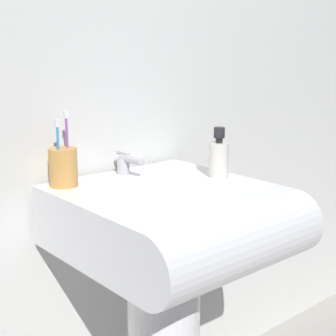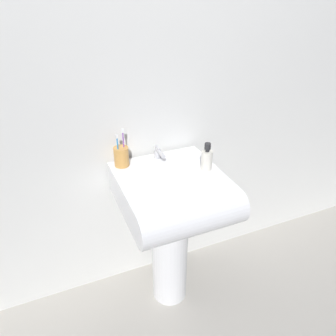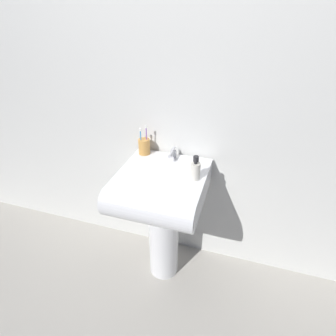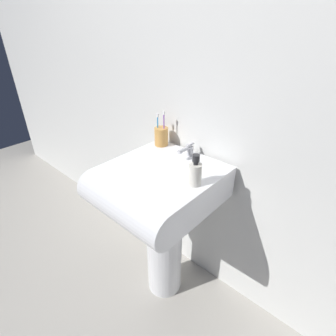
% 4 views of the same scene
% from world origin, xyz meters
% --- Properties ---
extents(ground_plane, '(6.00, 6.00, 0.00)m').
position_xyz_m(ground_plane, '(0.00, 0.00, 0.00)').
color(ground_plane, '#ADA89E').
rests_on(ground_plane, ground).
extents(wall_back, '(5.00, 0.05, 2.40)m').
position_xyz_m(wall_back, '(0.00, 0.29, 1.20)').
color(wall_back, silver).
rests_on(wall_back, ground).
extents(sink_pedestal, '(0.21, 0.21, 0.71)m').
position_xyz_m(sink_pedestal, '(0.00, 0.00, 0.35)').
color(sink_pedestal, white).
rests_on(sink_pedestal, ground).
extents(sink_basin, '(0.53, 0.58, 0.17)m').
position_xyz_m(sink_basin, '(0.00, -0.06, 0.79)').
color(sink_basin, white).
rests_on(sink_basin, sink_pedestal).
extents(faucet, '(0.04, 0.12, 0.07)m').
position_xyz_m(faucet, '(0.01, 0.18, 0.91)').
color(faucet, '#B7B7BC').
rests_on(faucet, sink_basin).
extents(toothbrush_cup, '(0.08, 0.08, 0.20)m').
position_xyz_m(toothbrush_cup, '(-0.20, 0.19, 0.93)').
color(toothbrush_cup, '#D19347').
rests_on(toothbrush_cup, sink_basin).
extents(soap_bottle, '(0.06, 0.06, 0.15)m').
position_xyz_m(soap_bottle, '(0.20, -0.01, 0.94)').
color(soap_bottle, silver).
rests_on(soap_bottle, sink_basin).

